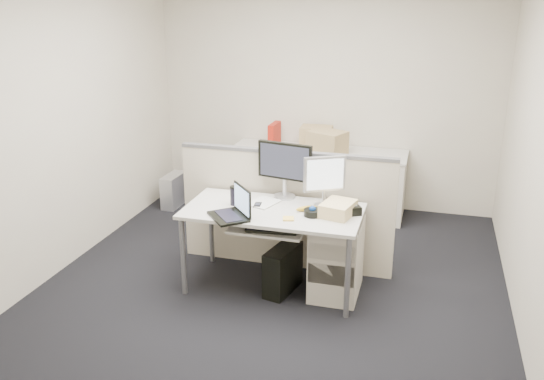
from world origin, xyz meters
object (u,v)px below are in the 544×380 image
(monitor_main, at_px, (285,170))
(laptop, at_px, (228,203))
(desk_phone, at_px, (345,209))
(desk, at_px, (273,217))

(monitor_main, xyz_separation_m, laptop, (-0.32, -0.60, -0.13))
(laptop, bearing_deg, monitor_main, 111.19)
(monitor_main, distance_m, laptop, 0.69)
(monitor_main, distance_m, desk_phone, 0.67)
(desk_phone, bearing_deg, laptop, 170.89)
(monitor_main, relative_size, laptop, 1.49)
(monitor_main, xyz_separation_m, desk_phone, (0.58, -0.24, -0.22))
(laptop, bearing_deg, desk_phone, 70.92)
(desk_phone, bearing_deg, desk, 156.68)
(desk, distance_m, desk_phone, 0.61)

